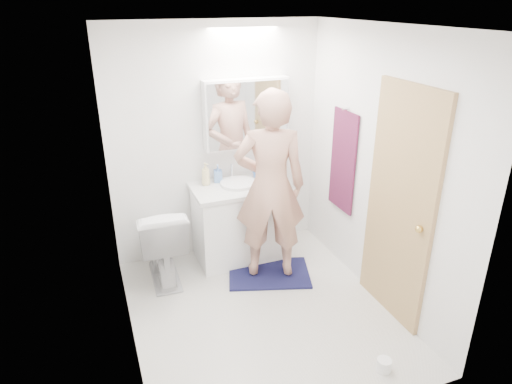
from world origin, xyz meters
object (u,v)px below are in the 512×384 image
person (270,186)px  toothbrush_cup (257,173)px  vanity_cabinet (239,224)px  toilet (161,242)px  medicine_cabinet (246,114)px  soap_bottle_b (218,173)px  toilet_paper_roll (384,365)px  soap_bottle_a (206,174)px

person → toothbrush_cup: person is taller
person → vanity_cabinet: bearing=-53.3°
toilet → person: 1.19m
medicine_cabinet → toilet: size_ratio=1.10×
vanity_cabinet → medicine_cabinet: size_ratio=1.02×
medicine_cabinet → person: 0.85m
vanity_cabinet → person: bearing=-71.0°
toilet → soap_bottle_b: (0.68, 0.30, 0.51)m
medicine_cabinet → toothbrush_cup: medicine_cabinet is taller
soap_bottle_b → toilet_paper_roll: size_ratio=1.67×
vanity_cabinet → person: 0.74m
toilet_paper_roll → medicine_cabinet: bearing=98.0°
vanity_cabinet → toothbrush_cup: toothbrush_cup is taller
medicine_cabinet → vanity_cabinet: bearing=-127.9°
vanity_cabinet → person: (0.15, -0.45, 0.57)m
soap_bottle_b → person: bearing=-63.1°
toilet → medicine_cabinet: bearing=-159.9°
toothbrush_cup → medicine_cabinet: bearing=151.3°
medicine_cabinet → toilet_paper_roll: bearing=-82.0°
person → soap_bottle_a: person is taller
vanity_cabinet → toilet_paper_roll: bearing=-76.6°
medicine_cabinet → toilet: (-1.00, -0.33, -1.10)m
person → toilet_paper_roll: person is taller
toilet → toilet_paper_roll: 2.28m
medicine_cabinet → soap_bottle_b: (-0.33, -0.03, -0.59)m
soap_bottle_b → medicine_cabinet: bearing=5.2°
toilet → soap_bottle_a: 0.81m
soap_bottle_a → soap_bottle_b: soap_bottle_a is taller
toilet → person: bearing=163.6°
person → toothbrush_cup: 0.63m
vanity_cabinet → medicine_cabinet: medicine_cabinet is taller
medicine_cabinet → soap_bottle_b: 0.67m
person → toothbrush_cup: size_ratio=18.56×
toothbrush_cup → toilet_paper_roll: toothbrush_cup is taller
soap_bottle_b → vanity_cabinet: bearing=-47.6°
toothbrush_cup → toilet_paper_roll: (0.21, -2.11, -0.82)m
toilet → soap_bottle_b: bearing=-154.2°
vanity_cabinet → soap_bottle_a: bearing=153.5°
medicine_cabinet → soap_bottle_b: size_ratio=4.79×
toilet → toothbrush_cup: (1.10, 0.28, 0.47)m
vanity_cabinet → soap_bottle_b: (-0.16, 0.18, 0.52)m
toothbrush_cup → toilet: bearing=-165.9°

